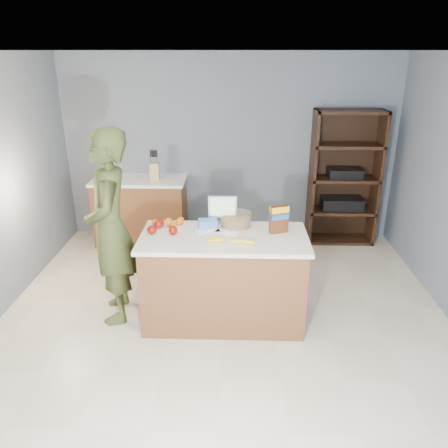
{
  "coord_description": "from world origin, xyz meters",
  "views": [
    {
      "loc": [
        0.12,
        -3.41,
        2.5
      ],
      "look_at": [
        0.0,
        0.35,
        1.0
      ],
      "focal_mm": 35.0,
      "sensor_mm": 36.0,
      "label": 1
    }
  ],
  "objects_px": {
    "counter_peninsula": "(224,282)",
    "cereal_box": "(279,217)",
    "tv": "(222,208)",
    "shelving_unit": "(343,180)",
    "person": "(110,228)"
  },
  "relations": [
    {
      "from": "counter_peninsula",
      "to": "cereal_box",
      "type": "height_order",
      "value": "cereal_box"
    },
    {
      "from": "shelving_unit",
      "to": "tv",
      "type": "bearing_deg",
      "value": -132.45
    },
    {
      "from": "counter_peninsula",
      "to": "shelving_unit",
      "type": "xyz_separation_m",
      "value": [
        1.55,
        2.05,
        0.45
      ]
    },
    {
      "from": "tv",
      "to": "cereal_box",
      "type": "relative_size",
      "value": 1.08
    },
    {
      "from": "shelving_unit",
      "to": "tv",
      "type": "distance_m",
      "value": 2.34
    },
    {
      "from": "counter_peninsula",
      "to": "cereal_box",
      "type": "xyz_separation_m",
      "value": [
        0.51,
        0.11,
        0.64
      ]
    },
    {
      "from": "counter_peninsula",
      "to": "tv",
      "type": "height_order",
      "value": "tv"
    },
    {
      "from": "counter_peninsula",
      "to": "person",
      "type": "xyz_separation_m",
      "value": [
        -1.07,
        0.06,
        0.53
      ]
    },
    {
      "from": "shelving_unit",
      "to": "person",
      "type": "bearing_deg",
      "value": -142.82
    },
    {
      "from": "counter_peninsula",
      "to": "tv",
      "type": "relative_size",
      "value": 5.53
    },
    {
      "from": "tv",
      "to": "cereal_box",
      "type": "distance_m",
      "value": 0.58
    },
    {
      "from": "shelving_unit",
      "to": "tv",
      "type": "relative_size",
      "value": 6.38
    },
    {
      "from": "tv",
      "to": "shelving_unit",
      "type": "bearing_deg",
      "value": 47.55
    },
    {
      "from": "counter_peninsula",
      "to": "shelving_unit",
      "type": "bearing_deg",
      "value": 52.89
    },
    {
      "from": "counter_peninsula",
      "to": "cereal_box",
      "type": "distance_m",
      "value": 0.82
    }
  ]
}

